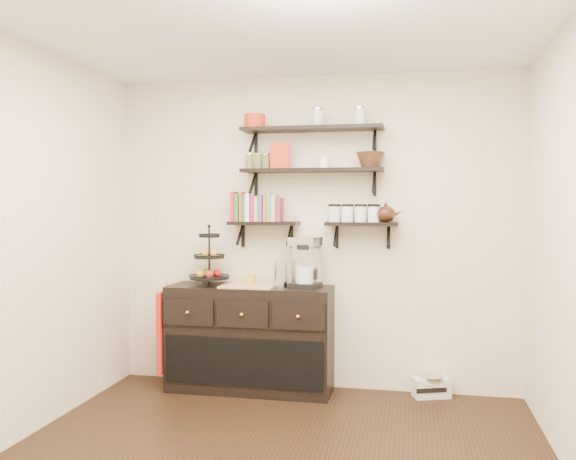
{
  "coord_description": "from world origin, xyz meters",
  "views": [
    {
      "loc": [
        0.84,
        -3.48,
        1.61
      ],
      "look_at": [
        -0.11,
        1.15,
        1.4
      ],
      "focal_mm": 38.0,
      "sensor_mm": 36.0,
      "label": 1
    }
  ],
  "objects_px": {
    "sideboard": "(250,338)",
    "radio": "(431,387)",
    "coffee_maker": "(306,263)",
    "fruit_stand": "(210,265)"
  },
  "relations": [
    {
      "from": "coffee_maker",
      "to": "radio",
      "type": "xyz_separation_m",
      "value": [
        1.04,
        0.09,
        -1.01
      ]
    },
    {
      "from": "sideboard",
      "to": "fruit_stand",
      "type": "bearing_deg",
      "value": 179.43
    },
    {
      "from": "sideboard",
      "to": "coffee_maker",
      "type": "relative_size",
      "value": 3.3
    },
    {
      "from": "coffee_maker",
      "to": "radio",
      "type": "relative_size",
      "value": 1.28
    },
    {
      "from": "fruit_stand",
      "to": "coffee_maker",
      "type": "bearing_deg",
      "value": 1.73
    },
    {
      "from": "coffee_maker",
      "to": "radio",
      "type": "bearing_deg",
      "value": 17.47
    },
    {
      "from": "sideboard",
      "to": "radio",
      "type": "bearing_deg",
      "value": 4.56
    },
    {
      "from": "sideboard",
      "to": "coffee_maker",
      "type": "bearing_deg",
      "value": 3.45
    },
    {
      "from": "radio",
      "to": "coffee_maker",
      "type": "bearing_deg",
      "value": 164.68
    },
    {
      "from": "radio",
      "to": "sideboard",
      "type": "bearing_deg",
      "value": 164.17
    }
  ]
}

